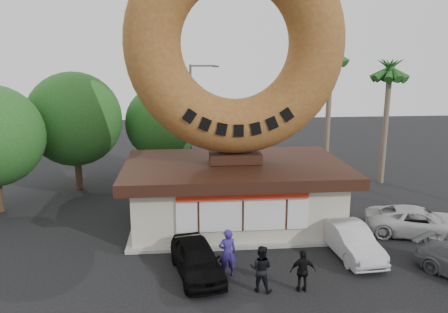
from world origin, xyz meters
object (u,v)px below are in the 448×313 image
donut_shop (235,191)px  person_right (303,271)px  person_left (227,253)px  car_silver (350,240)px  person_center (261,269)px  street_lamp (193,114)px  car_black (197,259)px  car_white (418,222)px  giant_donut (236,44)px

donut_shop → person_right: bearing=-76.2°
person_left → car_silver: (5.58, 1.37, -0.30)m
person_center → street_lamp: bearing=-60.2°
car_silver → car_black: bearing=-175.0°
person_center → person_right: (1.54, -0.19, -0.08)m
donut_shop → car_silver: size_ratio=2.65×
donut_shop → car_white: (8.75, -2.39, -1.08)m
donut_shop → street_lamp: size_ratio=1.40×
person_right → car_black: (-3.88, 1.62, -0.12)m
car_white → giant_donut: bearing=93.0°
person_left → person_center: size_ratio=1.11×
car_silver → street_lamp: bearing=109.7°
giant_donut → person_left: 9.94m
donut_shop → person_left: (-0.96, -5.58, -0.77)m
giant_donut → person_center: (0.17, -6.82, -8.26)m
person_center → car_silver: bearing=-126.8°
donut_shop → person_center: (0.17, -6.81, -0.87)m
giant_donut → car_white: giant_donut is taller
street_lamp → person_right: street_lamp is taller
giant_donut → car_black: size_ratio=2.61×
person_left → person_right: 3.03m
donut_shop → person_left: 5.71m
giant_donut → car_silver: (4.62, -4.23, -8.46)m
person_left → car_silver: person_left is taller
person_center → car_black: person_center is taller
giant_donut → street_lamp: giant_donut is taller
street_lamp → person_right: 17.76m
street_lamp → car_white: bearing=-49.5°
street_lamp → person_center: street_lamp is taller
person_left → car_silver: 5.75m
person_center → car_silver: 5.16m
car_white → person_center: bearing=135.6°
donut_shop → street_lamp: bearing=100.5°
person_right → giant_donut: bearing=-73.5°
donut_shop → car_black: 5.89m
person_right → donut_shop: bearing=-73.5°
person_left → person_center: 1.67m
car_black → street_lamp: bearing=77.4°
giant_donut → person_center: 10.72m
person_left → person_center: person_left is taller
car_black → car_silver: size_ratio=0.97×
car_black → person_right: bearing=-34.1°
giant_donut → car_silver: bearing=-42.5°
person_center → donut_shop: bearing=-65.7°
street_lamp → car_black: (-0.31, -15.39, -3.78)m
giant_donut → car_white: size_ratio=2.17×
street_lamp → car_black: size_ratio=1.95×
person_left → car_black: 1.25m
donut_shop → car_silver: 6.34m
person_center → car_black: 2.74m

